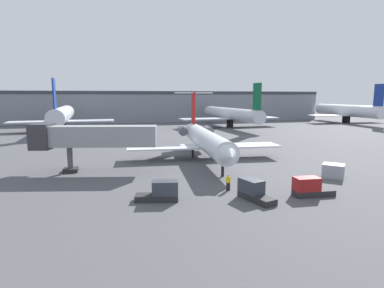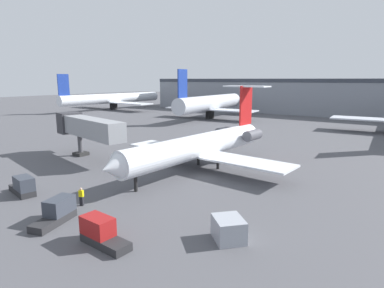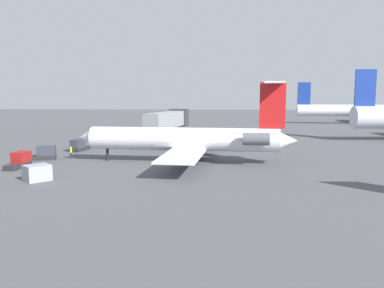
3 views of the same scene
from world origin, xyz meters
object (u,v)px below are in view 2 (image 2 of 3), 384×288
(ground_crew_marshaller, at_px, (81,197))
(parked_airliner_west_mid, at_px, (210,103))
(baggage_tug_lead, at_px, (57,212))
(parked_airliner_west_end, at_px, (113,99))
(baggage_tug_trailing, at_px, (101,233))
(jet_bridge, at_px, (86,127))
(cargo_container_uld, at_px, (229,229))
(baggage_tug_spare, at_px, (23,187))
(regional_jet, at_px, (202,145))

(ground_crew_marshaller, bearing_deg, parked_airliner_west_mid, 111.87)
(baggage_tug_lead, height_order, parked_airliner_west_mid, parked_airliner_west_mid)
(parked_airliner_west_end, bearing_deg, baggage_tug_trailing, -42.20)
(jet_bridge, height_order, cargo_container_uld, jet_bridge)
(baggage_tug_spare, bearing_deg, baggage_tug_lead, -11.92)
(cargo_container_uld, xyz_separation_m, parked_airliner_west_mid, (-39.35, 60.98, 3.65))
(cargo_container_uld, distance_m, parked_airliner_west_mid, 72.66)
(baggage_tug_lead, distance_m, parked_airliner_west_mid, 71.42)
(ground_crew_marshaller, relative_size, baggage_tug_trailing, 0.42)
(jet_bridge, xyz_separation_m, baggage_tug_trailing, (21.80, -15.66, -3.72))
(ground_crew_marshaller, distance_m, baggage_tug_lead, 3.55)
(ground_crew_marshaller, bearing_deg, cargo_container_uld, 7.79)
(cargo_container_uld, bearing_deg, ground_crew_marshaller, -172.21)
(regional_jet, bearing_deg, jet_bridge, -164.62)
(baggage_tug_lead, distance_m, cargo_container_uld, 13.81)
(baggage_tug_trailing, xyz_separation_m, parked_airliner_west_end, (-78.43, 71.13, 3.25))
(baggage_tug_spare, height_order, parked_airliner_west_mid, parked_airliner_west_mid)
(baggage_tug_spare, bearing_deg, ground_crew_marshaller, 11.86)
(baggage_tug_trailing, relative_size, parked_airliner_west_end, 0.09)
(baggage_tug_trailing, height_order, parked_airliner_west_mid, parked_airliner_west_mid)
(ground_crew_marshaller, bearing_deg, baggage_tug_trailing, -27.26)
(regional_jet, bearing_deg, parked_airliner_west_end, 145.38)
(jet_bridge, xyz_separation_m, cargo_container_uld, (28.82, -10.09, -3.74))
(baggage_tug_lead, xyz_separation_m, cargo_container_uld, (12.78, 5.22, -0.01))
(cargo_container_uld, bearing_deg, parked_airliner_west_end, 142.50)
(jet_bridge, distance_m, baggage_tug_trailing, 27.10)
(jet_bridge, bearing_deg, parked_airliner_west_mid, 101.69)
(baggage_tug_spare, distance_m, parked_airliner_west_end, 94.29)
(baggage_tug_trailing, relative_size, baggage_tug_spare, 0.97)
(parked_airliner_west_end, bearing_deg, baggage_tug_spare, -47.07)
(baggage_tug_trailing, xyz_separation_m, baggage_tug_spare, (-14.25, 2.14, 0.00))
(jet_bridge, distance_m, baggage_tug_lead, 22.48)
(parked_airliner_west_end, xyz_separation_m, parked_airliner_west_mid, (46.10, -4.58, 0.39))
(regional_jet, height_order, baggage_tug_trailing, regional_jet)
(regional_jet, distance_m, baggage_tug_spare, 20.61)
(baggage_tug_lead, height_order, baggage_tug_spare, same)
(regional_jet, relative_size, parked_airliner_west_mid, 0.88)
(parked_airliner_west_mid, bearing_deg, baggage_tug_lead, -68.14)
(regional_jet, height_order, jet_bridge, regional_jet)
(regional_jet, height_order, baggage_tug_spare, regional_jet)
(ground_crew_marshaller, distance_m, baggage_tug_spare, 7.33)
(baggage_tug_lead, relative_size, cargo_container_uld, 1.36)
(regional_jet, xyz_separation_m, parked_airliner_west_mid, (-27.50, 46.23, 1.31))
(jet_bridge, height_order, baggage_tug_spare, jet_bridge)
(ground_crew_marshaller, xyz_separation_m, parked_airliner_west_end, (-71.36, 67.48, 3.23))
(regional_jet, xyz_separation_m, jet_bridge, (-16.96, -4.67, 1.40))
(ground_crew_marshaller, height_order, baggage_tug_spare, baggage_tug_spare)
(cargo_container_uld, bearing_deg, regional_jet, 128.78)
(baggage_tug_trailing, distance_m, parked_airliner_west_mid, 74.08)
(baggage_tug_trailing, bearing_deg, cargo_container_uld, 38.45)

